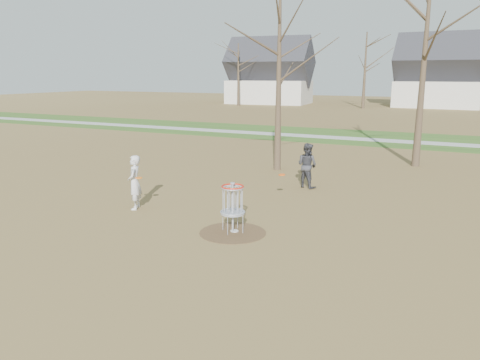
% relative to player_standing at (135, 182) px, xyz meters
% --- Properties ---
extents(ground, '(160.00, 160.00, 0.00)m').
position_rel_player_standing_xyz_m(ground, '(3.79, -0.72, -0.86)').
color(ground, brown).
rests_on(ground, ground).
extents(green_band, '(160.00, 8.00, 0.01)m').
position_rel_player_standing_xyz_m(green_band, '(3.79, 20.28, -0.85)').
color(green_band, '#2D5119').
rests_on(green_band, ground).
extents(footpath, '(160.00, 1.50, 0.01)m').
position_rel_player_standing_xyz_m(footpath, '(3.79, 19.28, -0.84)').
color(footpath, '#9E9E99').
rests_on(footpath, green_band).
extents(dirt_circle, '(1.80, 1.80, 0.01)m').
position_rel_player_standing_xyz_m(dirt_circle, '(3.79, -0.72, -0.85)').
color(dirt_circle, '#47331E').
rests_on(dirt_circle, ground).
extents(player_standing, '(0.64, 0.74, 1.71)m').
position_rel_player_standing_xyz_m(player_standing, '(0.00, 0.00, 0.00)').
color(player_standing, silver).
rests_on(player_standing, ground).
extents(player_throwing, '(0.98, 0.87, 1.68)m').
position_rel_player_standing_xyz_m(player_throwing, '(4.00, 5.10, -0.02)').
color(player_throwing, '#35353B').
rests_on(player_throwing, ground).
extents(disc_grounded, '(0.22, 0.22, 0.02)m').
position_rel_player_standing_xyz_m(disc_grounded, '(3.79, -0.62, -0.84)').
color(disc_grounded, silver).
rests_on(disc_grounded, dirt_circle).
extents(discs_in_play, '(3.78, 3.13, 0.17)m').
position_rel_player_standing_xyz_m(discs_in_play, '(2.21, 1.31, 0.15)').
color(discs_in_play, '#FF560D').
rests_on(discs_in_play, ground).
extents(disc_golf_basket, '(0.64, 0.64, 1.35)m').
position_rel_player_standing_xyz_m(disc_golf_basket, '(3.79, -0.72, 0.06)').
color(disc_golf_basket, '#9EA3AD').
rests_on(disc_golf_basket, ground).
extents(bare_trees, '(52.62, 44.98, 9.00)m').
position_rel_player_standing_xyz_m(bare_trees, '(5.57, 35.06, 4.49)').
color(bare_trees, '#382B1E').
rests_on(bare_trees, ground).
extents(houses_row, '(56.51, 10.01, 7.26)m').
position_rel_player_standing_xyz_m(houses_row, '(8.11, 51.83, 2.67)').
color(houses_row, silver).
rests_on(houses_row, ground).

